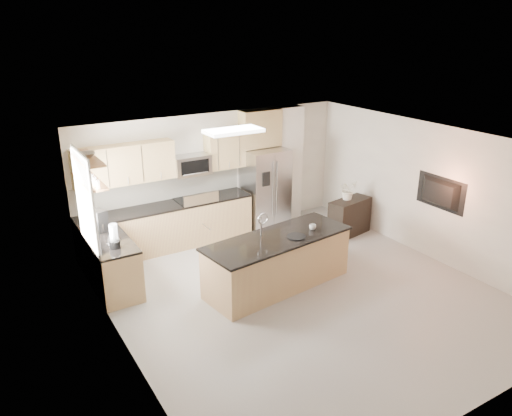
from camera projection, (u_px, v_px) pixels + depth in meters
floor at (302, 294)px, 8.47m from camera, size 6.50×6.50×0.00m
ceiling at (307, 144)px, 7.56m from camera, size 6.00×6.50×0.02m
wall_back at (214, 174)px, 10.63m from camera, size 6.00×0.02×2.60m
wall_front at (482, 320)px, 5.41m from camera, size 6.00×0.02×2.60m
wall_left at (120, 267)px, 6.57m from camera, size 0.02×6.50×2.60m
wall_right at (432, 192)px, 9.47m from camera, size 0.02×6.50×2.60m
back_counter at (168, 226)px, 10.07m from camera, size 3.55×0.66×1.44m
left_counter at (111, 264)px, 8.50m from camera, size 0.66×1.50×0.92m
range at (196, 220)px, 10.36m from camera, size 0.76×0.64×1.14m
upper_cabinets at (157, 160)px, 9.68m from camera, size 3.50×0.33×0.75m
microwave at (191, 165)px, 10.06m from camera, size 0.76×0.40×0.40m
refrigerator at (265, 189)px, 10.98m from camera, size 0.92×0.78×1.78m
partition_column at (288, 164)px, 11.39m from camera, size 0.60×0.30×2.60m
window at (85, 202)px, 7.94m from camera, size 0.04×1.15×1.65m
shelf_lower at (89, 181)px, 7.98m from camera, size 0.30×1.20×0.04m
shelf_upper at (87, 158)px, 7.85m from camera, size 0.30×1.20×0.04m
ceiling_fixture at (233, 131)px, 8.67m from camera, size 1.00×0.50×0.06m
island at (278, 261)px, 8.59m from camera, size 2.76×1.29×1.34m
credenza at (349, 217)px, 10.74m from camera, size 1.05×0.59×0.79m
cup at (313, 227)px, 8.72m from camera, size 0.15×0.15×0.10m
platter at (296, 237)px, 8.43m from camera, size 0.41×0.41×0.02m
blender at (114, 238)px, 7.98m from camera, size 0.18×0.18×0.41m
kettle at (113, 234)px, 8.24m from camera, size 0.23×0.23×0.28m
coffee_maker at (100, 221)px, 8.61m from camera, size 0.27×0.30×0.39m
bowl at (86, 154)px, 7.84m from camera, size 0.40×0.40×0.09m
flower_vase at (348, 185)px, 10.53m from camera, size 0.59×0.52×0.64m
television at (438, 194)px, 9.25m from camera, size 0.14×1.08×0.62m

